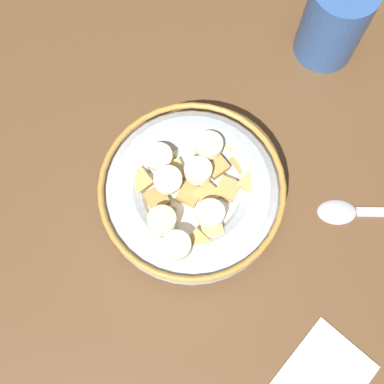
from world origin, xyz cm
name	(u,v)px	position (x,y,z in cm)	size (l,w,h in cm)	color
ground_plane	(192,204)	(0.00, 0.00, -1.00)	(90.30, 90.30, 2.00)	brown
cereal_bowl	(192,193)	(-0.01, 0.02, 2.70)	(17.90, 17.90, 6.23)	#B2BCC6
spoon	(355,211)	(5.22, -15.86, 0.34)	(6.59, 12.82, 0.80)	#B7B7BC
coffee_mug	(335,20)	(22.94, -6.89, 4.74)	(9.82, 6.76, 9.47)	#335999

